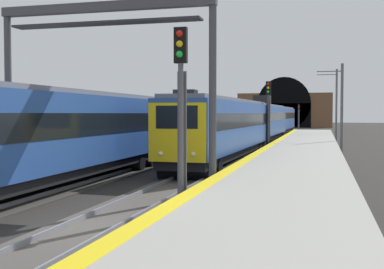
{
  "coord_description": "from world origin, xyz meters",
  "views": [
    {
      "loc": [
        -11.75,
        -5.82,
        3.08
      ],
      "look_at": [
        13.59,
        0.86,
        1.96
      ],
      "focal_mm": 46.45,
      "sensor_mm": 36.0,
      "label": 1
    }
  ],
  "objects_px": {
    "overhead_signal_gantry": "(104,49)",
    "catenary_mast_far": "(336,104)",
    "train_adjacent_platform": "(186,123)",
    "catenary_mast_near": "(341,107)",
    "railway_signal_far": "(299,115)",
    "train_main_approaching": "(262,122)",
    "railway_signal_near": "(181,103)",
    "railway_signal_mid": "(268,110)"
  },
  "relations": [
    {
      "from": "railway_signal_mid",
      "to": "catenary_mast_near",
      "type": "xyz_separation_m",
      "value": [
        2.36,
        -5.5,
        0.27
      ]
    },
    {
      "from": "catenary_mast_near",
      "to": "catenary_mast_far",
      "type": "distance_m",
      "value": 16.17
    },
    {
      "from": "railway_signal_mid",
      "to": "overhead_signal_gantry",
      "type": "relative_size",
      "value": 0.63
    },
    {
      "from": "railway_signal_far",
      "to": "catenary_mast_far",
      "type": "relative_size",
      "value": 0.59
    },
    {
      "from": "train_adjacent_platform",
      "to": "catenary_mast_near",
      "type": "xyz_separation_m",
      "value": [
        3.07,
        -11.94,
        1.3
      ]
    },
    {
      "from": "railway_signal_near",
      "to": "railway_signal_mid",
      "type": "distance_m",
      "value": 24.45
    },
    {
      "from": "overhead_signal_gantry",
      "to": "catenary_mast_far",
      "type": "bearing_deg",
      "value": -13.68
    },
    {
      "from": "railway_signal_near",
      "to": "catenary_mast_near",
      "type": "distance_m",
      "value": 27.36
    },
    {
      "from": "overhead_signal_gantry",
      "to": "catenary_mast_far",
      "type": "xyz_separation_m",
      "value": [
        39.39,
        -9.59,
        -1.44
      ]
    },
    {
      "from": "railway_signal_far",
      "to": "overhead_signal_gantry",
      "type": "bearing_deg",
      "value": -3.28
    },
    {
      "from": "train_main_approaching",
      "to": "railway_signal_mid",
      "type": "distance_m",
      "value": 10.83
    },
    {
      "from": "railway_signal_mid",
      "to": "railway_signal_far",
      "type": "relative_size",
      "value": 1.18
    },
    {
      "from": "train_adjacent_platform",
      "to": "railway_signal_near",
      "type": "xyz_separation_m",
      "value": [
        -23.74,
        -6.44,
        1.07
      ]
    },
    {
      "from": "train_adjacent_platform",
      "to": "railway_signal_far",
      "type": "distance_m",
      "value": 51.77
    },
    {
      "from": "railway_signal_mid",
      "to": "overhead_signal_gantry",
      "type": "bearing_deg",
      "value": -11.1
    },
    {
      "from": "catenary_mast_near",
      "to": "railway_signal_mid",
      "type": "bearing_deg",
      "value": 113.23
    },
    {
      "from": "overhead_signal_gantry",
      "to": "catenary_mast_far",
      "type": "relative_size",
      "value": 1.11
    },
    {
      "from": "train_main_approaching",
      "to": "railway_signal_near",
      "type": "relative_size",
      "value": 10.28
    },
    {
      "from": "railway_signal_far",
      "to": "train_adjacent_platform",
      "type": "bearing_deg",
      "value": -7.15
    },
    {
      "from": "train_main_approaching",
      "to": "railway_signal_mid",
      "type": "bearing_deg",
      "value": 10.94
    },
    {
      "from": "train_adjacent_platform",
      "to": "overhead_signal_gantry",
      "type": "distance_m",
      "value": 20.56
    },
    {
      "from": "train_main_approaching",
      "to": "catenary_mast_near",
      "type": "bearing_deg",
      "value": 42.8
    },
    {
      "from": "overhead_signal_gantry",
      "to": "railway_signal_mid",
      "type": "bearing_deg",
      "value": -11.1
    },
    {
      "from": "train_main_approaching",
      "to": "overhead_signal_gantry",
      "type": "xyz_separation_m",
      "value": [
        -31.51,
        2.35,
        3.28
      ]
    },
    {
      "from": "train_main_approaching",
      "to": "catenary_mast_near",
      "type": "height_order",
      "value": "catenary_mast_near"
    },
    {
      "from": "overhead_signal_gantry",
      "to": "railway_signal_far",
      "type": "bearing_deg",
      "value": -3.28
    },
    {
      "from": "train_adjacent_platform",
      "to": "train_main_approaching",
      "type": "bearing_deg",
      "value": 157.08
    },
    {
      "from": "railway_signal_near",
      "to": "catenary_mast_far",
      "type": "relative_size",
      "value": 0.7
    },
    {
      "from": "catenary_mast_far",
      "to": "catenary_mast_near",
      "type": "bearing_deg",
      "value": -179.99
    },
    {
      "from": "train_main_approaching",
      "to": "catenary_mast_near",
      "type": "relative_size",
      "value": 8.23
    },
    {
      "from": "railway_signal_near",
      "to": "catenary_mast_far",
      "type": "xyz_separation_m",
      "value": [
        42.97,
        -5.49,
        0.72
      ]
    },
    {
      "from": "catenary_mast_near",
      "to": "catenary_mast_far",
      "type": "xyz_separation_m",
      "value": [
        16.16,
        0.0,
        0.49
      ]
    },
    {
      "from": "train_main_approaching",
      "to": "railway_signal_far",
      "type": "bearing_deg",
      "value": 179.12
    },
    {
      "from": "railway_signal_mid",
      "to": "overhead_signal_gantry",
      "type": "height_order",
      "value": "overhead_signal_gantry"
    },
    {
      "from": "train_main_approaching",
      "to": "catenary_mast_near",
      "type": "distance_m",
      "value": 11.08
    },
    {
      "from": "overhead_signal_gantry",
      "to": "catenary_mast_far",
      "type": "height_order",
      "value": "catenary_mast_far"
    },
    {
      "from": "railway_signal_far",
      "to": "train_main_approaching",
      "type": "bearing_deg",
      "value": -2.5
    },
    {
      "from": "railway_signal_far",
      "to": "catenary_mast_far",
      "type": "bearing_deg",
      "value": 9.7
    },
    {
      "from": "railway_signal_near",
      "to": "railway_signal_far",
      "type": "xyz_separation_m",
      "value": [
        75.1,
        -0.0,
        -0.6
      ]
    },
    {
      "from": "catenary_mast_near",
      "to": "railway_signal_near",
      "type": "bearing_deg",
      "value": 168.41
    },
    {
      "from": "train_main_approaching",
      "to": "train_adjacent_platform",
      "type": "xyz_separation_m",
      "value": [
        -11.35,
        4.7,
        0.05
      ]
    },
    {
      "from": "railway_signal_far",
      "to": "catenary_mast_near",
      "type": "distance_m",
      "value": 48.61
    }
  ]
}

